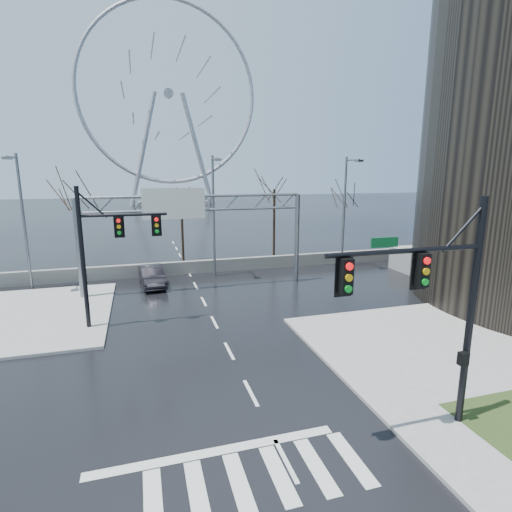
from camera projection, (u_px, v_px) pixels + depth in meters
name	position (u px, v px, depth m)	size (l,w,h in m)	color
ground	(251.00, 393.00, 16.08)	(260.00, 260.00, 0.00)	black
sidewalk_right_ext	(426.00, 342.00, 20.70)	(12.00, 10.00, 0.15)	gray
sidewalk_far	(24.00, 317.00, 24.30)	(10.00, 12.00, 0.15)	gray
barrier_wall	(189.00, 267.00, 34.74)	(52.00, 0.50, 1.10)	slate
signal_mast_near	(440.00, 296.00, 12.69)	(5.52, 0.41, 8.00)	black
signal_mast_far	(104.00, 244.00, 21.87)	(4.72, 0.41, 8.00)	black
sign_gantry	(190.00, 221.00, 28.94)	(16.36, 0.40, 7.60)	slate
streetlight_left	(21.00, 212.00, 28.59)	(0.50, 2.55, 10.00)	slate
streetlight_mid	(214.00, 207.00, 32.45)	(0.50, 2.55, 10.00)	slate
streetlight_right	(346.00, 204.00, 35.75)	(0.50, 2.55, 10.00)	slate
tree_left	(77.00, 204.00, 34.41)	(3.75, 3.75, 7.50)	black
tree_center	(181.00, 210.00, 38.00)	(3.25, 3.25, 6.50)	black
tree_right	(274.00, 197.00, 39.32)	(3.90, 3.90, 7.80)	black
tree_far_right	(344.00, 203.00, 42.16)	(3.40, 3.40, 6.80)	black
ferris_wheel	(169.00, 101.00, 101.16)	(45.00, 6.00, 50.91)	gray
car	(152.00, 276.00, 30.99)	(1.65, 4.74, 1.56)	black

